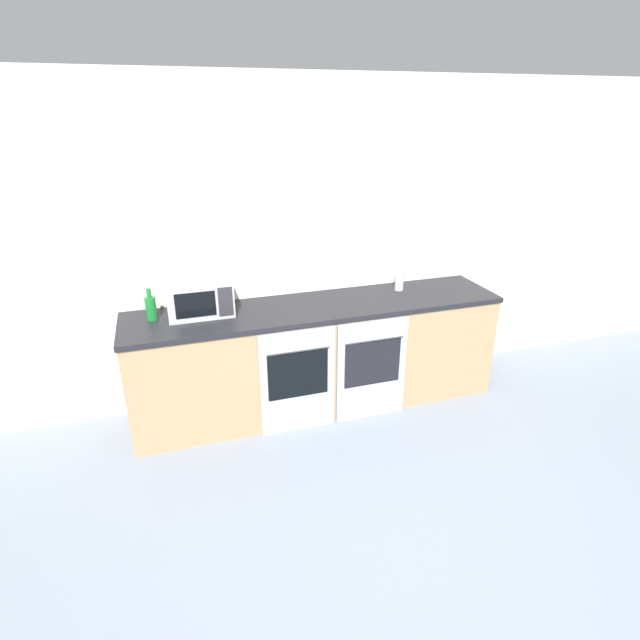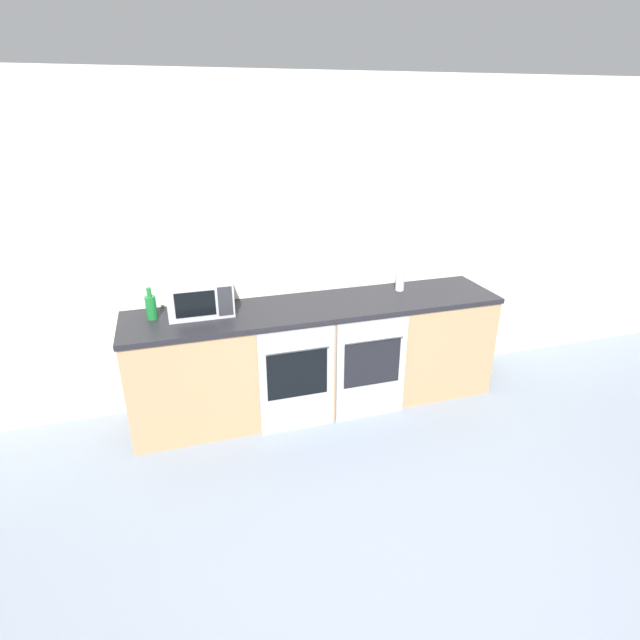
# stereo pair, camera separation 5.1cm
# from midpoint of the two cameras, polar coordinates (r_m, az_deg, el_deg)

# --- Properties ---
(ground_plane) EXTENTS (16.00, 16.00, 0.00)m
(ground_plane) POSITION_cam_midpoint_polar(r_m,az_deg,el_deg) (3.05, 11.63, -27.81)
(ground_plane) COLOR gray
(wall_back) EXTENTS (10.00, 0.06, 2.60)m
(wall_back) POSITION_cam_midpoint_polar(r_m,az_deg,el_deg) (4.16, -2.08, 8.54)
(wall_back) COLOR silver
(wall_back) RESTS_ON ground_plane
(counter_back) EXTENTS (3.01, 0.65, 0.90)m
(counter_back) POSITION_cam_midpoint_polar(r_m,az_deg,el_deg) (4.15, -0.61, -4.03)
(counter_back) COLOR tan
(counter_back) RESTS_ON ground_plane
(oven_left) EXTENTS (0.58, 0.06, 0.85)m
(oven_left) POSITION_cam_midpoint_polar(r_m,az_deg,el_deg) (3.82, -2.94, -6.96)
(oven_left) COLOR #A8AAAF
(oven_left) RESTS_ON ground_plane
(oven_right) EXTENTS (0.58, 0.06, 0.85)m
(oven_right) POSITION_cam_midpoint_polar(r_m,az_deg,el_deg) (3.99, 5.54, -5.60)
(oven_right) COLOR #A8AAAF
(oven_right) RESTS_ON ground_plane
(microwave) EXTENTS (0.48, 0.33, 0.28)m
(microwave) POSITION_cam_midpoint_polar(r_m,az_deg,el_deg) (3.86, -13.98, 2.60)
(microwave) COLOR #B7BABF
(microwave) RESTS_ON counter_back
(bottle_green) EXTENTS (0.08, 0.08, 0.24)m
(bottle_green) POSITION_cam_midpoint_polar(r_m,az_deg,el_deg) (3.87, -19.12, 1.35)
(bottle_green) COLOR #19722D
(bottle_green) RESTS_ON counter_back
(bottle_clear) EXTENTS (0.07, 0.07, 0.23)m
(bottle_clear) POSITION_cam_midpoint_polar(r_m,az_deg,el_deg) (4.32, 8.72, 4.58)
(bottle_clear) COLOR silver
(bottle_clear) RESTS_ON counter_back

